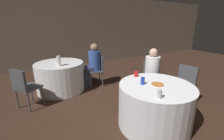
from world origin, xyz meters
TOP-DOWN VIEW (x-y plane):
  - ground_plane at (0.00, 0.00)m, footprint 16.00×16.00m
  - wall_back at (0.00, 4.59)m, footprint 16.00×0.06m
  - table_near at (0.11, 0.00)m, footprint 1.22×1.22m
  - table_far at (-1.00, 2.26)m, footprint 1.20×1.20m
  - chair_near_east at (1.11, 0.18)m, footprint 0.47×0.46m
  - chair_near_northeast at (0.76, 0.79)m, footprint 0.56×0.56m
  - chair_far_southwest at (-1.81, 1.65)m, footprint 0.56×0.56m
  - chair_far_east at (-0.01, 2.07)m, footprint 0.47×0.47m
  - person_white_shirt at (0.65, 0.67)m, footprint 0.45×0.46m
  - person_blue_shirt at (-0.17, 2.10)m, footprint 0.50×0.36m
  - pizza_plate_near at (0.13, 0.00)m, footprint 0.22×0.22m
  - soda_can_blue at (-0.07, 0.14)m, footprint 0.07×0.07m
  - soda_can_silver at (-0.19, -0.34)m, footprint 0.07×0.07m
  - cup_near at (0.07, 0.49)m, footprint 0.07×0.07m
  - bottle_far at (-1.05, 1.97)m, footprint 0.09×0.09m
  - cup_far at (-1.05, 2.28)m, footprint 0.09×0.09m

SIDE VIEW (x-z plane):
  - ground_plane at x=0.00m, z-range 0.00..0.00m
  - table_near at x=0.11m, z-range 0.00..0.74m
  - table_far at x=-1.00m, z-range 0.00..0.74m
  - chair_near_east at x=1.11m, z-range 0.09..0.95m
  - chair_near_northeast at x=0.76m, z-range 0.09..0.95m
  - chair_far_southwest at x=-1.81m, z-range 0.09..0.95m
  - chair_far_east at x=-0.01m, z-range 0.09..0.95m
  - person_white_shirt at x=0.65m, z-range 0.00..1.19m
  - person_blue_shirt at x=-0.17m, z-range 0.00..1.19m
  - pizza_plate_near at x=0.13m, z-range 0.74..0.75m
  - cup_near at x=0.07m, z-range 0.74..0.83m
  - cup_far at x=-1.05m, z-range 0.74..0.83m
  - soda_can_blue at x=-0.07m, z-range 0.74..0.86m
  - soda_can_silver at x=-0.19m, z-range 0.74..0.86m
  - bottle_far at x=-1.05m, z-range 0.74..0.97m
  - wall_back at x=0.00m, z-range 0.00..2.80m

